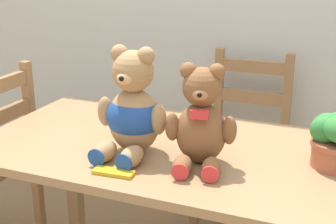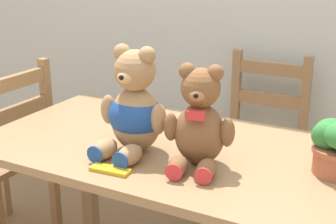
{
  "view_description": "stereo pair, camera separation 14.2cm",
  "coord_description": "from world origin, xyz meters",
  "px_view_note": "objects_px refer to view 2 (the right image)",
  "views": [
    {
      "loc": [
        0.55,
        -1.05,
        1.39
      ],
      "look_at": [
        0.01,
        0.28,
        0.9
      ],
      "focal_mm": 50.0,
      "sensor_mm": 36.0,
      "label": 1
    },
    {
      "loc": [
        0.68,
        -0.99,
        1.39
      ],
      "look_at": [
        0.01,
        0.28,
        0.9
      ],
      "focal_mm": 50.0,
      "sensor_mm": 36.0,
      "label": 2
    }
  ],
  "objects_px": {
    "teddy_bear_left": "(134,110)",
    "teddy_bear_right": "(199,123)",
    "chocolate_bar": "(110,170)",
    "wooden_chair_behind": "(258,158)",
    "wooden_chair_side": "(3,157)"
  },
  "relations": [
    {
      "from": "wooden_chair_behind",
      "to": "teddy_bear_right",
      "type": "relative_size",
      "value": 2.88
    },
    {
      "from": "chocolate_bar",
      "to": "wooden_chair_behind",
      "type": "bearing_deg",
      "value": 78.88
    },
    {
      "from": "chocolate_bar",
      "to": "wooden_chair_side",
      "type": "bearing_deg",
      "value": 157.79
    },
    {
      "from": "wooden_chair_side",
      "to": "chocolate_bar",
      "type": "xyz_separation_m",
      "value": [
        0.88,
        -0.36,
        0.28
      ]
    },
    {
      "from": "teddy_bear_right",
      "to": "chocolate_bar",
      "type": "distance_m",
      "value": 0.31
    },
    {
      "from": "teddy_bear_left",
      "to": "teddy_bear_right",
      "type": "relative_size",
      "value": 1.11
    },
    {
      "from": "wooden_chair_behind",
      "to": "teddy_bear_right",
      "type": "distance_m",
      "value": 0.9
    },
    {
      "from": "teddy_bear_left",
      "to": "chocolate_bar",
      "type": "relative_size",
      "value": 2.81
    },
    {
      "from": "wooden_chair_behind",
      "to": "teddy_bear_right",
      "type": "xyz_separation_m",
      "value": [
        0.03,
        -0.79,
        0.44
      ]
    },
    {
      "from": "wooden_chair_behind",
      "to": "teddy_bear_right",
      "type": "bearing_deg",
      "value": 92.19
    },
    {
      "from": "chocolate_bar",
      "to": "teddy_bear_left",
      "type": "bearing_deg",
      "value": 96.28
    },
    {
      "from": "wooden_chair_side",
      "to": "teddy_bear_right",
      "type": "relative_size",
      "value": 2.83
    },
    {
      "from": "teddy_bear_left",
      "to": "teddy_bear_right",
      "type": "xyz_separation_m",
      "value": [
        0.24,
        -0.0,
        -0.0
      ]
    },
    {
      "from": "wooden_chair_side",
      "to": "chocolate_bar",
      "type": "distance_m",
      "value": 0.99
    },
    {
      "from": "teddy_bear_right",
      "to": "chocolate_bar",
      "type": "xyz_separation_m",
      "value": [
        -0.22,
        -0.18,
        -0.14
      ]
    }
  ]
}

